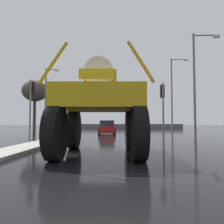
# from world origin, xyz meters

# --- Properties ---
(ground_plane) EXTENTS (120.00, 120.00, 0.00)m
(ground_plane) POSITION_xyz_m (0.00, 18.00, 0.00)
(ground_plane) COLOR black
(median_island) EXTENTS (1.50, 10.39, 0.15)m
(median_island) POSITION_xyz_m (-3.55, 6.27, 0.07)
(median_island) COLOR #B2AFA8
(median_island) RESTS_ON ground
(oversize_sprayer) EXTENTS (4.11, 5.42, 4.23)m
(oversize_sprayer) POSITION_xyz_m (0.36, 6.72, 2.03)
(oversize_sprayer) COLOR black
(oversize_sprayer) RESTS_ON ground
(sedan_ahead) EXTENTS (2.17, 4.24, 1.52)m
(sedan_ahead) POSITION_xyz_m (-0.44, 20.63, 0.71)
(sedan_ahead) COLOR maroon
(sedan_ahead) RESTS_ON ground
(traffic_signal_near_left) EXTENTS (0.24, 0.54, 4.15)m
(traffic_signal_near_left) POSITION_xyz_m (-4.75, 11.02, 3.03)
(traffic_signal_near_left) COLOR slate
(traffic_signal_near_left) RESTS_ON ground
(traffic_signal_near_right) EXTENTS (0.24, 0.54, 3.86)m
(traffic_signal_near_right) POSITION_xyz_m (3.93, 11.02, 2.82)
(traffic_signal_near_right) COLOR slate
(traffic_signal_near_right) RESTS_ON ground
(traffic_signal_far_left) EXTENTS (0.24, 0.55, 3.75)m
(traffic_signal_far_left) POSITION_xyz_m (2.72, 29.48, 2.74)
(traffic_signal_far_left) COLOR slate
(traffic_signal_far_left) RESTS_ON ground
(traffic_signal_far_right) EXTENTS (0.24, 0.55, 3.33)m
(traffic_signal_far_right) POSITION_xyz_m (3.58, 29.49, 2.42)
(traffic_signal_far_right) COLOR slate
(traffic_signal_far_right) RESTS_ON ground
(streetlight_near_right) EXTENTS (2.09, 0.24, 8.21)m
(streetlight_near_right) POSITION_xyz_m (7.02, 13.52, 4.58)
(streetlight_near_right) COLOR slate
(streetlight_near_right) RESTS_ON ground
(streetlight_far_left) EXTENTS (1.59, 0.24, 7.70)m
(streetlight_far_left) POSITION_xyz_m (-7.58, 20.97, 4.26)
(streetlight_far_left) COLOR slate
(streetlight_far_left) RESTS_ON ground
(streetlight_far_right) EXTENTS (2.19, 0.24, 9.31)m
(streetlight_far_right) POSITION_xyz_m (7.65, 23.06, 5.15)
(streetlight_far_right) COLOR slate
(streetlight_far_right) RESTS_ON ground
(bare_tree_left) EXTENTS (3.04, 3.04, 6.45)m
(bare_tree_left) POSITION_xyz_m (-9.40, 21.83, 5.09)
(bare_tree_left) COLOR #473828
(bare_tree_left) RESTS_ON ground
(roadside_barrier) EXTENTS (27.04, 0.24, 0.90)m
(roadside_barrier) POSITION_xyz_m (0.00, 38.89, 0.45)
(roadside_barrier) COLOR #59595B
(roadside_barrier) RESTS_ON ground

